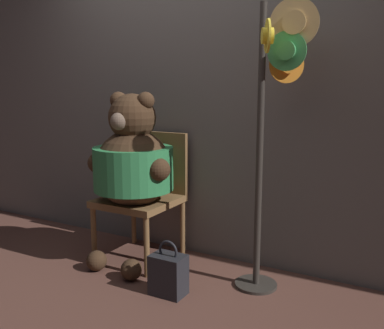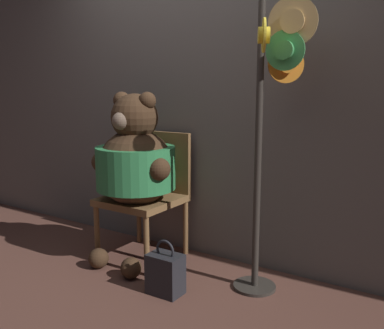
{
  "view_description": "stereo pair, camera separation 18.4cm",
  "coord_description": "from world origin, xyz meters",
  "px_view_note": "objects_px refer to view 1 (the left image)",
  "views": [
    {
      "loc": [
        1.59,
        -2.31,
        1.3
      ],
      "look_at": [
        0.18,
        0.18,
        0.79
      ],
      "focal_mm": 40.0,
      "sensor_mm": 36.0,
      "label": 1
    },
    {
      "loc": [
        1.74,
        -2.22,
        1.3
      ],
      "look_at": [
        0.18,
        0.18,
        0.79
      ],
      "focal_mm": 40.0,
      "sensor_mm": 36.0,
      "label": 2
    }
  ],
  "objects_px": {
    "teddy_bear": "(133,163)",
    "hat_display_rack": "(273,116)",
    "handbag_on_ground": "(168,274)",
    "chair": "(145,190)"
  },
  "relations": [
    {
      "from": "teddy_bear",
      "to": "handbag_on_ground",
      "type": "height_order",
      "value": "teddy_bear"
    },
    {
      "from": "chair",
      "to": "hat_display_rack",
      "type": "relative_size",
      "value": 0.53
    },
    {
      "from": "chair",
      "to": "hat_display_rack",
      "type": "distance_m",
      "value": 1.2
    },
    {
      "from": "hat_display_rack",
      "to": "handbag_on_ground",
      "type": "relative_size",
      "value": 5.06
    },
    {
      "from": "chair",
      "to": "hat_display_rack",
      "type": "xyz_separation_m",
      "value": [
        1.03,
        -0.08,
        0.61
      ]
    },
    {
      "from": "teddy_bear",
      "to": "hat_display_rack",
      "type": "relative_size",
      "value": 0.7
    },
    {
      "from": "chair",
      "to": "handbag_on_ground",
      "type": "distance_m",
      "value": 0.8
    },
    {
      "from": "teddy_bear",
      "to": "handbag_on_ground",
      "type": "relative_size",
      "value": 3.55
    },
    {
      "from": "teddy_bear",
      "to": "hat_display_rack",
      "type": "bearing_deg",
      "value": 5.32
    },
    {
      "from": "chair",
      "to": "teddy_bear",
      "type": "relative_size",
      "value": 0.75
    }
  ]
}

